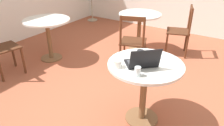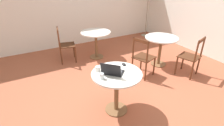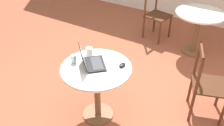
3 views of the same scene
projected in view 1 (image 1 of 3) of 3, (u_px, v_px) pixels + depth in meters
The scene contains 11 objects.
ground_plane at pixel (132, 102), 2.93m from camera, with size 16.00×16.00×0.00m, color #9E5138.
cafe_table_near at pixel (145, 76), 2.37m from camera, with size 0.81×0.81×0.75m.
cafe_table_mid at pixel (140, 21), 4.22m from camera, with size 0.81×0.81×0.75m.
cafe_table_far at pixel (47, 28), 3.86m from camera, with size 0.81×0.81×0.75m.
chair_mid_front at pixel (181, 31), 4.10m from camera, with size 0.52×0.52×0.93m.
chair_mid_left at pixel (133, 42), 3.61m from camera, with size 0.53×0.53×0.93m.
chair_far_left at pixel (1, 48), 3.38m from camera, with size 0.49×0.49×0.93m.
laptop at pixel (142, 62), 2.23m from camera, with size 0.41×0.41×0.22m.
mouse at pixel (141, 51), 2.56m from camera, with size 0.06×0.10×0.03m.
mug at pixel (118, 64), 2.21m from camera, with size 0.12×0.08×0.08m.
drinking_glass at pixel (138, 72), 2.05m from camera, with size 0.06×0.06×0.09m.
Camera 1 is at (-2.14, -1.06, 1.80)m, focal length 35.00 mm.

